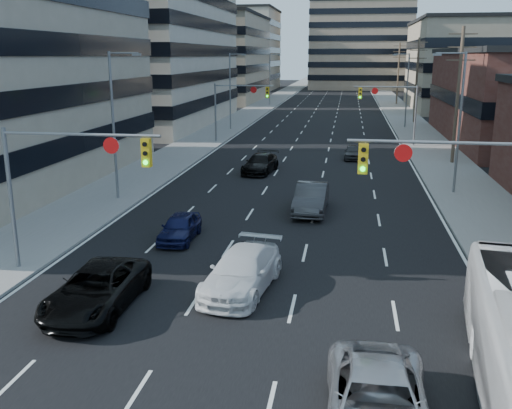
{
  "coord_description": "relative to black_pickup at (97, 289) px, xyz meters",
  "views": [
    {
      "loc": [
        3.49,
        -12.73,
        8.78
      ],
      "look_at": [
        -0.48,
        12.02,
        2.2
      ],
      "focal_mm": 40.0,
      "sensor_mm": 36.0,
      "label": 1
    }
  ],
  "objects": [
    {
      "name": "signal_far_right",
      "position": [
        12.74,
        40.1,
        3.55
      ],
      "size": [
        6.09,
        0.33,
        6.0
      ],
      "color": "slate",
      "rests_on": "ground"
    },
    {
      "name": "utility_pole_block",
      "position": [
        17.26,
        31.1,
        5.03
      ],
      "size": [
        2.2,
        0.28,
        11.0
      ],
      "color": "#4C3D2D",
      "rests_on": "ground"
    },
    {
      "name": "streetlight_left_mid",
      "position": [
        -5.28,
        50.1,
        4.3
      ],
      "size": [
        2.03,
        0.22,
        9.0
      ],
      "color": "slate",
      "rests_on": "ground"
    },
    {
      "name": "sedan_black_far",
      "position": [
        2.05,
        25.05,
        -0.04
      ],
      "size": [
        2.6,
        5.14,
        1.43
      ],
      "primitive_type": "imported",
      "rotation": [
        0.0,
        0.0,
        -0.12
      ],
      "color": "black",
      "rests_on": "ground"
    },
    {
      "name": "sedan_grey_center",
      "position": [
        6.66,
        14.17,
        0.07
      ],
      "size": [
        1.89,
        5.06,
        1.65
      ],
      "primitive_type": "imported",
      "rotation": [
        0.0,
        0.0,
        -0.03
      ],
      "color": "#323234",
      "rests_on": "ground"
    },
    {
      "name": "signal_near_right",
      "position": [
        12.52,
        3.1,
        3.57
      ],
      "size": [
        6.59,
        0.33,
        6.0
      ],
      "color": "slate",
      "rests_on": "ground"
    },
    {
      "name": "road_surface",
      "position": [
        5.06,
        125.1,
        -0.74
      ],
      "size": [
        18.0,
        300.0,
        0.02
      ],
      "primitive_type": "cube",
      "color": "black",
      "rests_on": "ground"
    },
    {
      "name": "office_left_far",
      "position": [
        -18.94,
        95.1,
        7.25
      ],
      "size": [
        20.0,
        30.0,
        16.0
      ],
      "primitive_type": "cube",
      "color": "gray",
      "rests_on": "ground"
    },
    {
      "name": "sedan_grey_right",
      "position": [
        9.14,
        32.2,
        -0.12
      ],
      "size": [
        1.61,
        3.73,
        1.26
      ],
      "primitive_type": "imported",
      "rotation": [
        0.0,
        0.0,
        -0.03
      ],
      "color": "#2E2E30",
      "rests_on": "ground"
    },
    {
      "name": "office_left_mid",
      "position": [
        -21.94,
        55.1,
        13.25
      ],
      "size": [
        26.0,
        34.0,
        28.0
      ],
      "primitive_type": "cube",
      "color": "#ADA089",
      "rests_on": "ground"
    },
    {
      "name": "ground",
      "position": [
        5.06,
        -4.9,
        -0.75
      ],
      "size": [
        400.0,
        400.0,
        0.0
      ],
      "primitive_type": "plane",
      "color": "black",
      "rests_on": "ground"
    },
    {
      "name": "bg_block_right",
      "position": [
        37.06,
        125.1,
        5.25
      ],
      "size": [
        22.0,
        22.0,
        12.0
      ],
      "primitive_type": "cube",
      "color": "gray",
      "rests_on": "ground"
    },
    {
      "name": "utility_pole_distant",
      "position": [
        17.26,
        91.1,
        5.03
      ],
      "size": [
        2.2,
        0.28,
        11.0
      ],
      "color": "#4C3D2D",
      "rests_on": "ground"
    },
    {
      "name": "streetlight_right_far",
      "position": [
        15.4,
        55.1,
        4.3
      ],
      "size": [
        2.03,
        0.22,
        9.0
      ],
      "color": "slate",
      "rests_on": "ground"
    },
    {
      "name": "streetlight_left_far",
      "position": [
        -5.28,
        85.1,
        4.3
      ],
      "size": [
        2.03,
        0.22,
        9.0
      ],
      "color": "slate",
      "rests_on": "ground"
    },
    {
      "name": "sedan_blue",
      "position": [
        0.67,
        8.03,
        -0.1
      ],
      "size": [
        1.6,
        3.86,
        1.31
      ],
      "primitive_type": "imported",
      "rotation": [
        0.0,
        0.0,
        0.02
      ],
      "color": "#0D1137",
      "rests_on": "ground"
    },
    {
      "name": "white_van",
      "position": [
        4.79,
        2.45,
        0.02
      ],
      "size": [
        2.87,
        5.57,
        1.55
      ],
      "primitive_type": "imported",
      "rotation": [
        0.0,
        0.0,
        -0.14
      ],
      "color": "silver",
      "rests_on": "ground"
    },
    {
      "name": "silver_suv",
      "position": [
        9.53,
        -5.45,
        0.0
      ],
      "size": [
        2.5,
        5.42,
        1.51
      ],
      "primitive_type": "imported",
      "rotation": [
        0.0,
        0.0,
        -0.0
      ],
      "color": "#A3A3A8",
      "rests_on": "ground"
    },
    {
      "name": "signal_far_left",
      "position": [
        -2.62,
        40.1,
        3.55
      ],
      "size": [
        6.09,
        0.33,
        6.0
      ],
      "color": "slate",
      "rests_on": "ground"
    },
    {
      "name": "office_right_far",
      "position": [
        30.06,
        83.1,
        6.25
      ],
      "size": [
        22.0,
        28.0,
        14.0
      ],
      "primitive_type": "cube",
      "color": "gray",
      "rests_on": "ground"
    },
    {
      "name": "utility_pole_midblock",
      "position": [
        17.26,
        61.1,
        5.03
      ],
      "size": [
        2.2,
        0.28,
        11.0
      ],
      "color": "#4C3D2D",
      "rests_on": "ground"
    },
    {
      "name": "sidewalk_left",
      "position": [
        -6.44,
        125.1,
        -0.68
      ],
      "size": [
        5.0,
        300.0,
        0.15
      ],
      "primitive_type": "cube",
      "color": "slate",
      "rests_on": "ground"
    },
    {
      "name": "streetlight_right_near",
      "position": [
        15.4,
        20.1,
        4.3
      ],
      "size": [
        2.03,
        0.22,
        9.0
      ],
      "color": "slate",
      "rests_on": "ground"
    },
    {
      "name": "bg_block_left",
      "position": [
        -22.94,
        135.1,
        9.25
      ],
      "size": [
        24.0,
        24.0,
        20.0
      ],
      "primitive_type": "cube",
      "color": "#ADA089",
      "rests_on": "ground"
    },
    {
      "name": "signal_near_left",
      "position": [
        -2.39,
        3.1,
        3.57
      ],
      "size": [
        6.59,
        0.33,
        6.0
      ],
      "color": "slate",
      "rests_on": "ground"
    },
    {
      "name": "black_pickup",
      "position": [
        0.0,
        0.0,
        0.0
      ],
      "size": [
        2.53,
        5.43,
        1.5
      ],
      "primitive_type": "imported",
      "rotation": [
        0.0,
        0.0,
        0.01
      ],
      "color": "black",
      "rests_on": "ground"
    },
    {
      "name": "sidewalk_right",
      "position": [
        16.56,
        125.1,
        -0.68
      ],
      "size": [
        5.0,
        300.0,
        0.15
      ],
      "primitive_type": "cube",
      "color": "slate",
      "rests_on": "ground"
    },
    {
      "name": "streetlight_left_near",
      "position": [
        -5.28,
        15.1,
        4.3
      ],
      "size": [
        2.03,
        0.22,
        9.0
      ],
      "color": "slate",
      "rests_on": "ground"
    }
  ]
}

